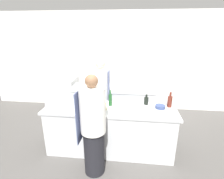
# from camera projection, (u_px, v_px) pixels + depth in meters

# --- Properties ---
(ground_plane) EXTENTS (16.00, 16.00, 0.00)m
(ground_plane) POSITION_uv_depth(u_px,v_px,m) (110.00, 149.00, 3.55)
(ground_plane) COLOR #4C4947
(wall_back) EXTENTS (8.00, 0.06, 2.80)m
(wall_back) POSITION_uv_depth(u_px,v_px,m) (119.00, 62.00, 5.10)
(wall_back) COLOR silver
(wall_back) RESTS_ON ground_plane
(prep_counter) EXTENTS (2.46, 0.71, 0.91)m
(prep_counter) POSITION_uv_depth(u_px,v_px,m) (110.00, 129.00, 3.40)
(prep_counter) COLOR silver
(prep_counter) RESTS_ON ground_plane
(pass_counter) EXTENTS (2.16, 0.67, 0.91)m
(pass_counter) POSITION_uv_depth(u_px,v_px,m) (114.00, 104.00, 4.55)
(pass_counter) COLOR silver
(pass_counter) RESTS_ON ground_plane
(oven_range) EXTENTS (0.83, 0.68, 0.95)m
(oven_range) POSITION_uv_depth(u_px,v_px,m) (63.00, 94.00, 5.21)
(oven_range) COLOR silver
(oven_range) RESTS_ON ground_plane
(chef_at_prep_near) EXTENTS (0.42, 0.40, 1.70)m
(chef_at_prep_near) POSITION_uv_depth(u_px,v_px,m) (93.00, 128.00, 2.73)
(chef_at_prep_near) COLOR black
(chef_at_prep_near) RESTS_ON ground_plane
(chef_at_stove) EXTENTS (0.38, 0.36, 1.72)m
(chef_at_stove) POSITION_uv_depth(u_px,v_px,m) (101.00, 97.00, 3.92)
(chef_at_stove) COLOR black
(chef_at_stove) RESTS_ON ground_plane
(bottle_olive_oil) EXTENTS (0.07, 0.07, 0.18)m
(bottle_olive_oil) POSITION_uv_depth(u_px,v_px,m) (105.00, 106.00, 3.17)
(bottle_olive_oil) COLOR #B2A84C
(bottle_olive_oil) RESTS_ON prep_counter
(bottle_vinegar) EXTENTS (0.08, 0.08, 0.23)m
(bottle_vinegar) POSITION_uv_depth(u_px,v_px,m) (85.00, 103.00, 3.25)
(bottle_vinegar) COLOR silver
(bottle_vinegar) RESTS_ON prep_counter
(bottle_wine) EXTENTS (0.08, 0.08, 0.20)m
(bottle_wine) POSITION_uv_depth(u_px,v_px,m) (146.00, 100.00, 3.40)
(bottle_wine) COLOR black
(bottle_wine) RESTS_ON prep_counter
(bottle_cooking_oil) EXTENTS (0.07, 0.07, 0.31)m
(bottle_cooking_oil) POSITION_uv_depth(u_px,v_px,m) (110.00, 100.00, 3.33)
(bottle_cooking_oil) COLOR #19471E
(bottle_cooking_oil) RESTS_ON prep_counter
(bottle_sauce) EXTENTS (0.09, 0.09, 0.29)m
(bottle_sauce) POSITION_uv_depth(u_px,v_px,m) (170.00, 101.00, 3.28)
(bottle_sauce) COLOR #5B2319
(bottle_sauce) RESTS_ON prep_counter
(bowl_mixing_large) EXTENTS (0.19, 0.19, 0.06)m
(bowl_mixing_large) POSITION_uv_depth(u_px,v_px,m) (79.00, 101.00, 3.51)
(bowl_mixing_large) COLOR tan
(bowl_mixing_large) RESTS_ON prep_counter
(bowl_prep_small) EXTENTS (0.18, 0.18, 0.06)m
(bowl_prep_small) POSITION_uv_depth(u_px,v_px,m) (160.00, 107.00, 3.25)
(bowl_prep_small) COLOR navy
(bowl_prep_small) RESTS_ON prep_counter
(cutting_board) EXTENTS (0.30, 0.24, 0.01)m
(cutting_board) POSITION_uv_depth(u_px,v_px,m) (146.00, 112.00, 3.07)
(cutting_board) COLOR white
(cutting_board) RESTS_ON prep_counter
(stockpot) EXTENTS (0.27, 0.27, 0.16)m
(stockpot) POSITION_uv_depth(u_px,v_px,m) (122.00, 84.00, 4.43)
(stockpot) COLOR silver
(stockpot) RESTS_ON pass_counter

